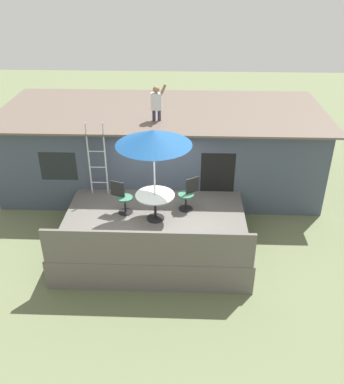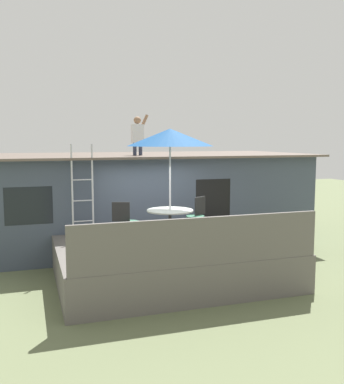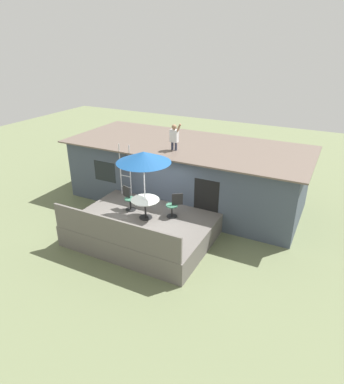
% 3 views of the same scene
% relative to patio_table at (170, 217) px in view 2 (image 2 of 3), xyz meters
% --- Properties ---
extents(ground_plane, '(40.00, 40.00, 0.00)m').
position_rel_patio_table_xyz_m(ground_plane, '(-0.03, -0.02, -1.39)').
color(ground_plane, '#66704C').
extents(house, '(10.50, 4.50, 2.67)m').
position_rel_patio_table_xyz_m(house, '(-0.03, 3.58, -0.04)').
color(house, '#424C5B').
rests_on(house, ground).
extents(deck, '(4.92, 3.90, 0.80)m').
position_rel_patio_table_xyz_m(deck, '(-0.03, -0.02, -0.99)').
color(deck, '#605B56').
rests_on(deck, ground).
extents(deck_railing, '(4.82, 0.08, 0.90)m').
position_rel_patio_table_xyz_m(deck_railing, '(-0.03, -1.92, -0.14)').
color(deck_railing, '#605B56').
rests_on(deck_railing, deck).
extents(patio_table, '(1.04, 1.04, 0.74)m').
position_rel_patio_table_xyz_m(patio_table, '(0.00, 0.00, 0.00)').
color(patio_table, black).
rests_on(patio_table, deck).
extents(patio_umbrella, '(1.90, 1.90, 2.54)m').
position_rel_patio_table_xyz_m(patio_umbrella, '(-0.00, -0.00, 1.76)').
color(patio_umbrella, silver).
rests_on(patio_umbrella, deck).
extents(step_ladder, '(0.52, 0.04, 2.20)m').
position_rel_patio_table_xyz_m(step_ladder, '(-1.76, 1.36, 0.51)').
color(step_ladder, silver).
rests_on(step_ladder, deck).
extents(person_figure, '(0.47, 0.20, 1.11)m').
position_rel_patio_table_xyz_m(person_figure, '(-0.10, 2.52, 1.90)').
color(person_figure, '#33384C').
rests_on(person_figure, house).
extents(patio_chair_left, '(0.61, 0.44, 0.92)m').
position_rel_patio_table_xyz_m(patio_chair_left, '(-0.92, 0.31, -0.13)').
color(patio_chair_left, black).
rests_on(patio_chair_left, deck).
extents(patio_chair_right, '(0.57, 0.46, 0.92)m').
position_rel_patio_table_xyz_m(patio_chair_right, '(0.87, 0.57, -0.13)').
color(patio_chair_right, black).
rests_on(patio_chair_right, deck).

